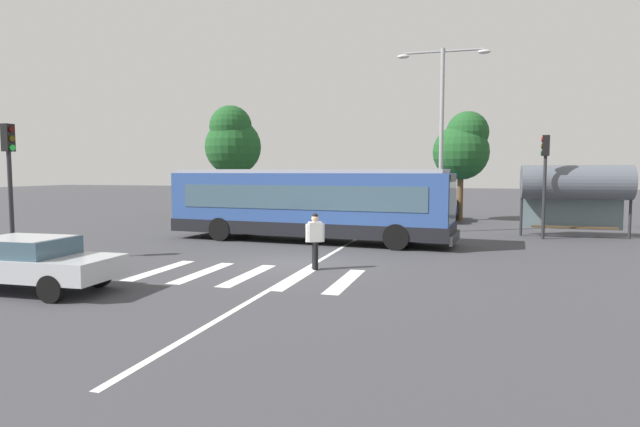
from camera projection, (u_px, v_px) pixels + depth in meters
ground_plane at (300, 265)px, 16.78m from camera, size 160.00×160.00×0.00m
city_transit_bus at (308, 204)px, 22.27m from camera, size 12.33×3.50×3.06m
pedestrian_crossing_street at (315, 238)px, 15.91m from camera, size 0.53×0.42×1.72m
foreground_sedan at (27, 261)px, 13.04m from camera, size 4.56×1.99×1.35m
parked_car_silver at (356, 207)px, 32.91m from camera, size 1.96×4.55×1.35m
parked_car_black at (398, 208)px, 31.97m from camera, size 1.92×4.52×1.35m
parked_car_blue at (441, 208)px, 31.50m from camera, size 1.95×4.54×1.35m
traffic_light_near_corner at (10, 169)px, 17.29m from camera, size 0.33×0.32×4.52m
traffic_light_far_corner at (545, 169)px, 22.92m from camera, size 0.33×0.32×4.54m
bus_stop_shelter at (575, 184)px, 23.60m from camera, size 4.60×1.54×3.25m
twin_arm_street_lamp at (442, 120)px, 25.40m from camera, size 4.37×0.32×8.84m
background_tree_left at (232, 141)px, 34.35m from camera, size 3.67×3.67×7.23m
background_tree_right at (463, 147)px, 31.61m from camera, size 3.35×3.35×6.55m
crosswalk_painted_stripes at (248, 275)px, 15.08m from camera, size 6.18×3.32×0.01m
lane_center_line at (328, 256)px, 18.59m from camera, size 0.16×24.00×0.01m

